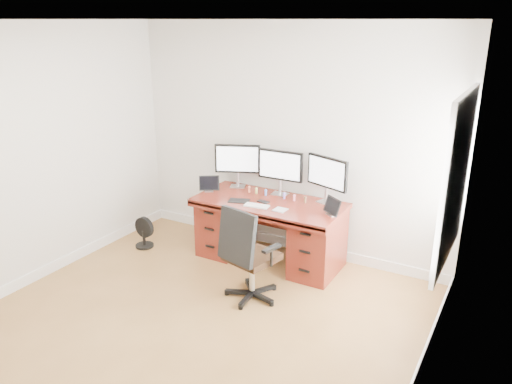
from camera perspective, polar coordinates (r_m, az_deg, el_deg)
The scene contains 21 objects.
ground at distance 4.67m, azimuth -9.50°, elevation -16.51°, with size 4.50×4.50×0.00m, color olive.
back_wall at distance 5.86m, azimuth 3.63°, elevation 5.80°, with size 4.00×0.10×2.70m, color silver.
right_wall at distance 3.32m, azimuth 18.61°, elevation -5.87°, with size 0.10×4.50×2.70m.
desk at distance 5.80m, azimuth 1.61°, elevation -4.18°, with size 1.70×0.80×0.75m.
office_chair at distance 5.05m, azimuth -0.83°, elevation -8.83°, with size 0.64×0.64×1.00m.
floor_fan at distance 6.37m, azimuth -12.72°, elevation -4.57°, with size 0.27×0.23×0.39m.
monitor_left at distance 6.04m, azimuth -2.13°, elevation 3.65°, with size 0.52×0.25×0.53m.
monitor_center at distance 5.77m, azimuth 2.78°, elevation 2.89°, with size 0.55×0.14×0.53m.
monitor_right at distance 5.55m, azimuth 8.13°, elevation 2.04°, with size 0.53×0.22×0.53m.
tablet_left at distance 5.97m, azimuth -5.42°, elevation 0.87°, with size 0.24×0.19×0.19m.
tablet_right at distance 5.28m, azimuth 8.66°, elevation -1.75°, with size 0.24×0.19×0.19m.
keyboard at distance 5.49m, azimuth 0.07°, elevation -1.59°, with size 0.27×0.12×0.01m, color silver.
trackpad at distance 5.38m, azimuth 2.78°, elevation -2.05°, with size 0.14×0.14×0.01m, color silver.
drawing_tablet at distance 5.65m, azimuth -1.96°, elevation -1.00°, with size 0.23×0.15×0.01m, color black.
phone at distance 5.62m, azimuth 0.83°, elevation -1.11°, with size 0.14×0.07×0.01m, color black.
figurine_orange at distance 5.92m, azimuth -0.79°, elevation 0.35°, with size 0.03×0.03×0.08m.
figurine_yellow at distance 5.87m, azimuth 0.04°, elevation 0.20°, with size 0.03×0.03×0.08m.
figurine_blue at distance 5.81m, azimuth 1.13°, elevation 0.00°, with size 0.03×0.03×0.08m.
figurine_purple at distance 5.71m, azimuth 3.25°, elevation -0.39°, with size 0.03×0.03×0.08m.
figurine_pink at distance 5.66m, azimuth 4.40°, elevation -0.60°, with size 0.03×0.03×0.08m.
figurine_brown at distance 5.61m, azimuth 5.63°, elevation -0.83°, with size 0.03×0.03×0.08m.
Camera 1 is at (2.48, -2.89, 2.70)m, focal length 35.00 mm.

